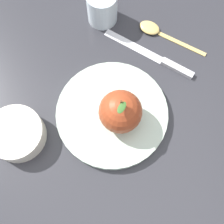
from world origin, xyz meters
name	(u,v)px	position (x,y,z in m)	size (l,w,h in m)	color
ground_plane	(122,104)	(0.00, 0.00, 0.00)	(2.40, 2.40, 0.00)	#2D2D33
dinner_plate	(112,113)	(0.02, -0.02, 0.01)	(0.23, 0.23, 0.02)	#B2C6B2
apple	(120,112)	(0.04, -0.01, 0.06)	(0.08, 0.08, 0.10)	#9E3D1E
side_bowl	(16,133)	(0.05, -0.21, 0.02)	(0.11, 0.11, 0.04)	silver
cup	(102,6)	(-0.22, -0.03, 0.04)	(0.07, 0.07, 0.08)	silver
knife	(156,57)	(-0.10, 0.08, 0.00)	(0.14, 0.19, 0.01)	silver
spoon	(156,31)	(-0.17, 0.09, 0.01)	(0.11, 0.15, 0.01)	#D8B766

